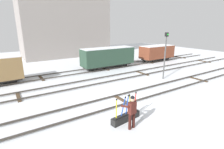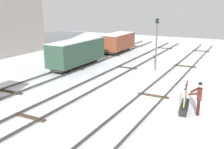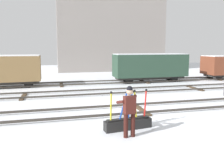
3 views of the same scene
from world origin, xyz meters
The scene contains 9 objects.
ground_plane centered at (0.00, 0.00, 0.00)m, with size 60.00×60.00×0.00m, color silver.
track_main_line centered at (0.00, 0.00, 0.11)m, with size 44.00×1.94×0.18m.
track_siding_near centered at (0.00, 4.45, 0.11)m, with size 44.00×1.94×0.18m.
track_siding_far centered at (0.00, 8.39, 0.11)m, with size 44.00×1.94×0.18m.
switch_lever_frame centered at (-1.37, -2.19, 0.25)m, with size 1.83×0.58×1.45m.
rail_worker centered at (-1.56, -2.89, 0.98)m, with size 0.60×0.66×1.73m.
signal_post centered at (6.27, 1.94, 2.61)m, with size 0.24×0.32×4.33m.
freight_car_near_switch centered at (12.21, 8.39, 1.29)m, with size 5.06×2.10×2.23m.
freight_car_far_end centered at (4.04, 8.39, 1.41)m, with size 6.36×1.93×2.46m.
Camera 2 is at (-14.64, -4.71, 5.51)m, focal length 41.92 mm.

